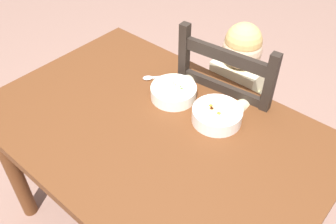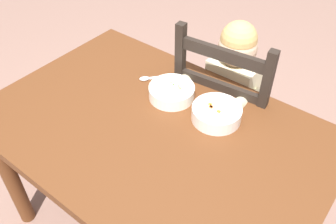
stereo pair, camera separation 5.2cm
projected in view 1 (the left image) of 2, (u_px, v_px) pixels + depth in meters
The scene contains 6 objects.
dining_table at pixel (154, 145), 1.43m from camera, with size 1.29×0.86×0.72m.
dining_chair at pixel (230, 118), 1.77m from camera, with size 0.46×0.46×0.97m.
child_figure at pixel (233, 91), 1.66m from camera, with size 0.32×0.31×0.95m.
bowl_of_peas at pixel (174, 92), 1.47m from camera, with size 0.19×0.19×0.05m.
bowl_of_carrots at pixel (217, 115), 1.37m from camera, with size 0.19×0.19×0.06m.
spoon at pixel (152, 78), 1.58m from camera, with size 0.10×0.12×0.01m.
Camera 1 is at (0.69, -0.70, 1.66)m, focal length 39.09 mm.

